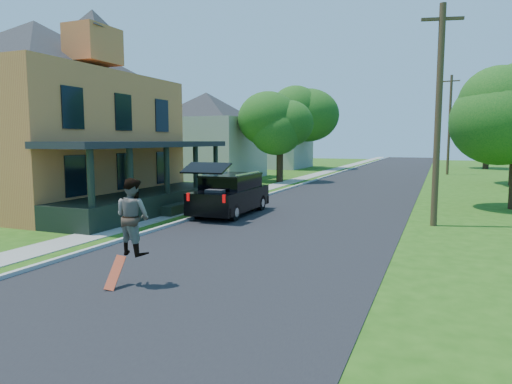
% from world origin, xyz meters
% --- Properties ---
extents(ground, '(140.00, 140.00, 0.00)m').
position_xyz_m(ground, '(0.00, 0.00, 0.00)').
color(ground, '#224E0F').
rests_on(ground, ground).
extents(street, '(8.00, 120.00, 0.02)m').
position_xyz_m(street, '(0.00, 20.00, 0.00)').
color(street, black).
rests_on(street, ground).
extents(curb, '(0.15, 120.00, 0.12)m').
position_xyz_m(curb, '(-4.05, 20.00, 0.00)').
color(curb, '#A7A7A2').
rests_on(curb, ground).
extents(sidewalk, '(1.30, 120.00, 0.03)m').
position_xyz_m(sidewalk, '(-5.60, 20.00, 0.00)').
color(sidewalk, gray).
rests_on(sidewalk, ground).
extents(front_walk, '(6.50, 1.20, 0.03)m').
position_xyz_m(front_walk, '(-9.50, 6.00, 0.00)').
color(front_walk, gray).
rests_on(front_walk, ground).
extents(main_house, '(15.56, 15.56, 10.10)m').
position_xyz_m(main_house, '(-12.80, 5.99, 4.92)').
color(main_house, '#E28342').
rests_on(main_house, ground).
extents(neighbor_house_mid, '(12.78, 12.78, 8.30)m').
position_xyz_m(neighbor_house_mid, '(-13.50, 24.00, 4.19)').
color(neighbor_house_mid, gray).
rests_on(neighbor_house_mid, ground).
extents(neighbor_house_far, '(12.78, 12.78, 8.30)m').
position_xyz_m(neighbor_house_far, '(-13.50, 40.00, 4.19)').
color(neighbor_house_far, gray).
rests_on(neighbor_house_far, ground).
extents(black_suv, '(2.01, 5.01, 2.32)m').
position_xyz_m(black_suv, '(-3.20, 6.85, 0.89)').
color(black_suv, black).
rests_on(black_suv, ground).
extents(skateboarder, '(0.91, 0.76, 1.66)m').
position_xyz_m(skateboarder, '(-1.00, -2.70, 1.53)').
color(skateboarder, black).
rests_on(skateboarder, ground).
extents(skateboard, '(0.26, 0.60, 0.67)m').
position_xyz_m(skateboard, '(-1.25, -3.02, 0.32)').
color(skateboard, '#B22E0F').
rests_on(skateboard, ground).
extents(tree_left_mid, '(5.66, 5.89, 6.92)m').
position_xyz_m(tree_left_mid, '(-6.33, 22.35, 4.50)').
color(tree_left_mid, black).
rests_on(tree_left_mid, ground).
extents(tree_left_far, '(7.46, 7.51, 9.88)m').
position_xyz_m(tree_left_far, '(-9.94, 38.78, 6.25)').
color(tree_left_far, black).
rests_on(tree_left_far, ground).
extents(tree_right_far, '(8.19, 7.90, 9.78)m').
position_xyz_m(tree_right_far, '(9.74, 46.65, 6.43)').
color(tree_right_far, black).
rests_on(tree_right_far, ground).
extents(utility_pole_near, '(1.44, 0.43, 8.00)m').
position_xyz_m(utility_pole_near, '(4.96, 7.33, 4.13)').
color(utility_pole_near, '#3F321D').
rests_on(utility_pole_near, ground).
extents(utility_pole_far, '(1.47, 0.37, 9.13)m').
position_xyz_m(utility_pole_far, '(5.70, 35.47, 4.70)').
color(utility_pole_far, '#3F321D').
rests_on(utility_pole_far, ground).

